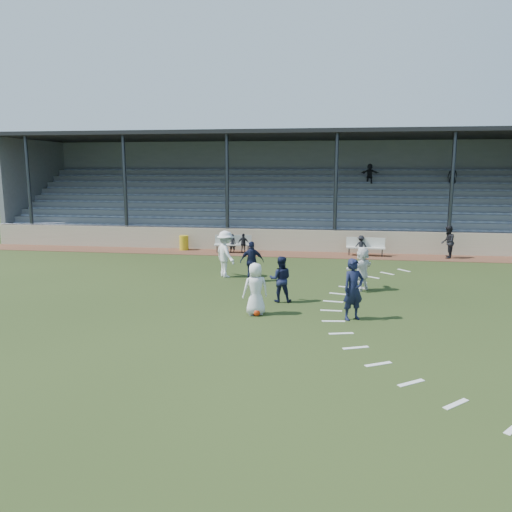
% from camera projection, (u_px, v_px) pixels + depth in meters
% --- Properties ---
extents(ground, '(90.00, 90.00, 0.00)m').
position_uv_depth(ground, '(245.00, 307.00, 16.66)').
color(ground, '#263515').
rests_on(ground, ground).
extents(cinder_track, '(34.00, 2.00, 0.02)m').
position_uv_depth(cinder_track, '(278.00, 254.00, 26.88)').
color(cinder_track, brown).
rests_on(cinder_track, ground).
extents(retaining_wall, '(34.00, 0.18, 1.20)m').
position_uv_depth(retaining_wall, '(280.00, 240.00, 27.80)').
color(retaining_wall, '#C0B193').
rests_on(retaining_wall, ground).
extents(bench_left, '(2.03, 0.68, 0.95)m').
position_uv_depth(bench_left, '(233.00, 242.00, 27.23)').
color(bench_left, beige).
rests_on(bench_left, cinder_track).
extents(bench_right, '(2.03, 0.61, 0.95)m').
position_uv_depth(bench_right, '(366.00, 245.00, 26.24)').
color(bench_right, beige).
rests_on(bench_right, cinder_track).
extents(trash_bin, '(0.51, 0.51, 0.82)m').
position_uv_depth(trash_bin, '(184.00, 243.00, 28.06)').
color(trash_bin, gold).
rests_on(trash_bin, cinder_track).
extents(football, '(0.23, 0.23, 0.23)m').
position_uv_depth(football, '(257.00, 312.00, 15.66)').
color(football, red).
rests_on(football, ground).
extents(player_white_lead, '(0.96, 0.81, 1.67)m').
position_uv_depth(player_white_lead, '(255.00, 289.00, 15.71)').
color(player_white_lead, silver).
rests_on(player_white_lead, ground).
extents(player_navy_lead, '(0.83, 0.74, 1.89)m').
position_uv_depth(player_navy_lead, '(353.00, 289.00, 15.16)').
color(player_navy_lead, black).
rests_on(player_navy_lead, ground).
extents(player_navy_mid, '(0.82, 0.66, 1.60)m').
position_uv_depth(player_navy_mid, '(281.00, 279.00, 17.22)').
color(player_navy_mid, black).
rests_on(player_navy_mid, ground).
extents(player_white_wing, '(1.37, 1.45, 1.98)m').
position_uv_depth(player_white_wing, '(226.00, 254.00, 21.12)').
color(player_white_wing, silver).
rests_on(player_white_wing, ground).
extents(player_navy_wing, '(1.03, 0.61, 1.65)m').
position_uv_depth(player_navy_wing, '(252.00, 261.00, 20.34)').
color(player_navy_wing, black).
rests_on(player_navy_wing, ground).
extents(player_white_back, '(1.30, 1.54, 1.67)m').
position_uv_depth(player_white_back, '(362.00, 269.00, 18.84)').
color(player_white_back, silver).
rests_on(player_white_back, ground).
extents(official, '(0.82, 0.94, 1.66)m').
position_uv_depth(official, '(448.00, 242.00, 25.45)').
color(official, black).
rests_on(official, cinder_track).
extents(sub_left_near, '(0.39, 0.27, 1.04)m').
position_uv_depth(sub_left_near, '(232.00, 243.00, 27.10)').
color(sub_left_near, black).
rests_on(sub_left_near, cinder_track).
extents(sub_left_far, '(0.65, 0.31, 1.07)m').
position_uv_depth(sub_left_far, '(244.00, 243.00, 26.93)').
color(sub_left_far, black).
rests_on(sub_left_far, cinder_track).
extents(sub_right, '(0.72, 0.46, 1.06)m').
position_uv_depth(sub_right, '(361.00, 245.00, 26.27)').
color(sub_right, black).
rests_on(sub_right, cinder_track).
extents(grandstand, '(34.60, 9.00, 6.61)m').
position_uv_depth(grandstand, '(288.00, 205.00, 32.11)').
color(grandstand, slate).
rests_on(grandstand, ground).
extents(penalty_arc, '(3.89, 14.63, 0.01)m').
position_uv_depth(penalty_arc, '(371.00, 312.00, 16.06)').
color(penalty_arc, white).
rests_on(penalty_arc, ground).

